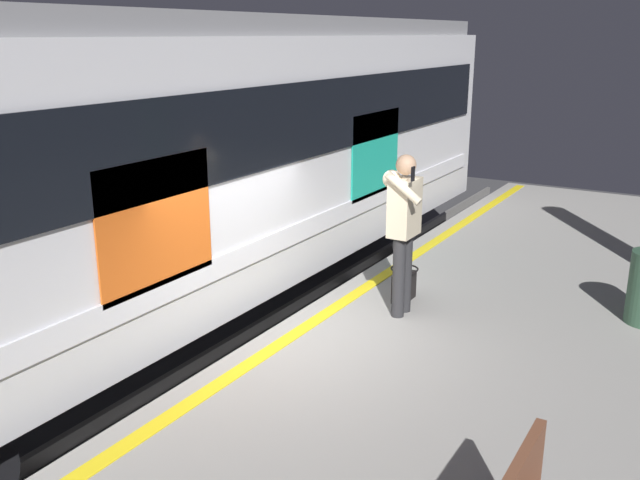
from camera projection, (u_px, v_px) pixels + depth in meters
ground_plane at (270, 405)px, 7.60m from camera, size 26.53×26.53×0.00m
platform at (462, 424)px, 6.40m from camera, size 17.68×4.36×0.89m
safety_line at (291, 336)px, 7.19m from camera, size 17.33×0.16×0.01m
track_rail_near at (184, 371)px, 8.18m from camera, size 22.99×0.08×0.16m
track_rail_far at (99, 344)px, 8.88m from camera, size 22.99×0.08×0.16m
train_carriage at (188, 148)px, 8.72m from camera, size 12.56×3.10×3.96m
passenger at (403, 222)px, 7.49m from camera, size 0.57×0.55×1.80m
handbag at (404, 285)px, 8.13m from camera, size 0.36×0.33×0.40m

